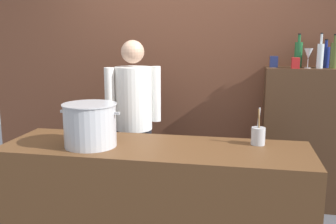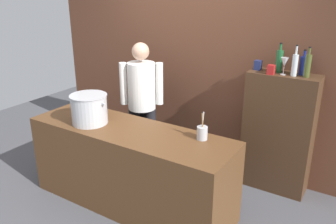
# 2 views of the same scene
# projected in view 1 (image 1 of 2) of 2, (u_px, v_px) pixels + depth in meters

# --- Properties ---
(brick_back_panel) EXTENTS (4.40, 0.10, 3.00)m
(brick_back_panel) POSITION_uv_depth(u_px,v_px,m) (184.00, 55.00, 4.05)
(brick_back_panel) COLOR brown
(brick_back_panel) RESTS_ON ground_plane
(prep_counter) EXTENTS (2.26, 0.70, 0.90)m
(prep_counter) POSITION_uv_depth(u_px,v_px,m) (155.00, 203.00, 2.91)
(prep_counter) COLOR brown
(prep_counter) RESTS_ON ground_plane
(bar_cabinet) EXTENTS (0.76, 0.32, 1.40)m
(bar_cabinet) POSITION_uv_depth(u_px,v_px,m) (302.00, 139.00, 3.77)
(bar_cabinet) COLOR #472D1C
(bar_cabinet) RESTS_ON ground_plane
(chef) EXTENTS (0.46, 0.41, 1.66)m
(chef) POSITION_uv_depth(u_px,v_px,m) (134.00, 116.00, 3.57)
(chef) COLOR black
(chef) RESTS_ON ground_plane
(stockpot_large) EXTENTS (0.45, 0.39, 0.32)m
(stockpot_large) POSITION_uv_depth(u_px,v_px,m) (90.00, 125.00, 2.79)
(stockpot_large) COLOR #B7BABF
(stockpot_large) RESTS_ON prep_counter
(utensil_crock) EXTENTS (0.10, 0.10, 0.28)m
(utensil_crock) POSITION_uv_depth(u_px,v_px,m) (258.00, 136.00, 2.85)
(utensil_crock) COLOR #B7BABF
(utensil_crock) RESTS_ON prep_counter
(wine_bottle_cobalt) EXTENTS (0.08, 0.08, 0.27)m
(wine_bottle_cobalt) POSITION_uv_depth(u_px,v_px,m) (325.00, 57.00, 3.64)
(wine_bottle_cobalt) COLOR navy
(wine_bottle_cobalt) RESTS_ON bar_cabinet
(wine_bottle_clear) EXTENTS (0.06, 0.06, 0.33)m
(wine_bottle_clear) POSITION_uv_depth(u_px,v_px,m) (320.00, 55.00, 3.55)
(wine_bottle_clear) COLOR silver
(wine_bottle_clear) RESTS_ON bar_cabinet
(wine_bottle_green) EXTENTS (0.07, 0.07, 0.32)m
(wine_bottle_green) POSITION_uv_depth(u_px,v_px,m) (298.00, 54.00, 3.66)
(wine_bottle_green) COLOR #1E592D
(wine_bottle_green) RESTS_ON bar_cabinet
(wine_bottle_olive) EXTENTS (0.07, 0.07, 0.31)m
(wine_bottle_olive) POSITION_uv_depth(u_px,v_px,m) (334.00, 55.00, 3.54)
(wine_bottle_olive) COLOR #475123
(wine_bottle_olive) RESTS_ON bar_cabinet
(wine_glass_wide) EXTENTS (0.08, 0.08, 0.18)m
(wine_glass_wide) POSITION_uv_depth(u_px,v_px,m) (308.00, 54.00, 3.56)
(wine_glass_wide) COLOR silver
(wine_glass_wide) RESTS_ON bar_cabinet
(spice_tin_navy) EXTENTS (0.07, 0.07, 0.11)m
(spice_tin_navy) POSITION_uv_depth(u_px,v_px,m) (274.00, 62.00, 3.70)
(spice_tin_navy) COLOR navy
(spice_tin_navy) RESTS_ON bar_cabinet
(spice_tin_red) EXTENTS (0.07, 0.07, 0.10)m
(spice_tin_red) POSITION_uv_depth(u_px,v_px,m) (295.00, 63.00, 3.55)
(spice_tin_red) COLOR red
(spice_tin_red) RESTS_ON bar_cabinet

